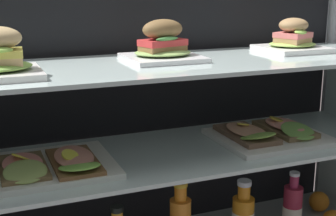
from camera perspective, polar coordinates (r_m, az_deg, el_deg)
The scene contains 11 objects.
case_frame at distance 1.50m, azimuth -1.79°, elevation 0.97°, with size 1.55×0.48×0.94m.
riser_lower_tier at distance 1.49m, azimuth -0.00°, elevation -11.67°, with size 1.47×0.40×0.34m.
shelf_lower_glass at distance 1.43m, azimuth -0.00°, elevation -5.36°, with size 1.49×0.42×0.01m, color silver.
riser_upper_tier at distance 1.39m, azimuth -0.00°, elevation -0.22°, with size 1.47×0.40×0.25m.
shelf_upper_glass at distance 1.36m, azimuth -0.00°, elevation 5.16°, with size 1.49×0.42×0.01m, color silver.
plated_roll_sandwich_right_of_center at distance 1.39m, azimuth -0.66°, elevation 7.27°, with size 0.21×0.21×0.12m.
plated_roll_sandwich_near_right_corner at distance 1.62m, azimuth 14.44°, elevation 7.75°, with size 0.20×0.20×0.11m.
open_sandwich_tray_far_left at distance 1.31m, azimuth -13.63°, elevation -6.51°, with size 0.34×0.29×0.06m.
open_sandwich_tray_far_right at distance 1.56m, azimuth 11.79°, elevation -2.94°, with size 0.34×0.29×0.06m.
juice_bottle_front_fourth at distance 1.73m, azimuth 14.39°, elevation -11.39°, with size 0.06×0.06×0.22m.
orange_fruit_near_left_post at distance 1.93m, azimuth 17.32°, elevation -10.43°, with size 0.07×0.07×0.07m, color orange.
Camera 1 is at (-0.51, -1.24, 0.86)m, focal length 51.90 mm.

